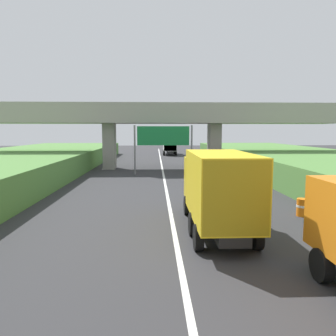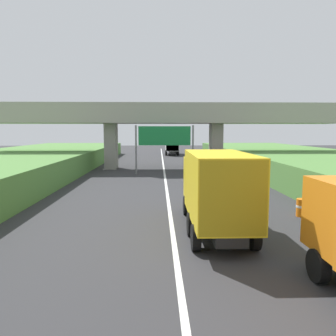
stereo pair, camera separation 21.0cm
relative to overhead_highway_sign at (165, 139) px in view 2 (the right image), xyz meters
name	(u,v)px [view 2 (the right image)]	position (x,y,z in m)	size (l,w,h in m)	color
lane_centre_stripe	(165,178)	(0.00, -2.54, -3.57)	(0.20, 101.06, 0.01)	white
overpass_bridge	(164,121)	(0.00, 5.09, 1.96)	(40.00, 4.80, 7.41)	#9E998E
overhead_highway_sign	(165,139)	(0.00, 0.00, 0.00)	(5.88, 0.18, 4.91)	slate
truck_blue	(172,144)	(1.82, 27.42, -1.64)	(2.44, 7.30, 3.44)	black
truck_yellow	(215,187)	(1.81, -18.71, -1.64)	(2.44, 7.30, 3.44)	black
car_red	(210,164)	(4.83, 1.30, -2.72)	(1.86, 4.10, 1.72)	red
construction_barrel_2	(302,208)	(6.67, -16.45, -3.12)	(0.57, 0.57, 0.90)	orange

